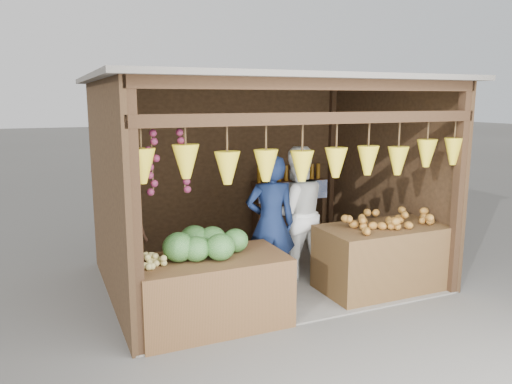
% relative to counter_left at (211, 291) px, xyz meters
% --- Properties ---
extents(ground, '(80.00, 80.00, 0.00)m').
position_rel_counter_left_xyz_m(ground, '(1.11, 1.10, -0.38)').
color(ground, '#514F49').
rests_on(ground, ground).
extents(stall_structure, '(4.30, 3.30, 2.66)m').
position_rel_counter_left_xyz_m(stall_structure, '(1.08, 1.06, 1.29)').
color(stall_structure, slate).
rests_on(stall_structure, ground).
extents(back_shelf, '(1.25, 0.32, 1.32)m').
position_rel_counter_left_xyz_m(back_shelf, '(2.16, 2.38, 0.50)').
color(back_shelf, '#382314').
rests_on(back_shelf, ground).
extents(counter_left, '(1.60, 0.85, 0.75)m').
position_rel_counter_left_xyz_m(counter_left, '(0.00, 0.00, 0.00)').
color(counter_left, '#52371B').
rests_on(counter_left, ground).
extents(counter_right, '(1.57, 0.85, 0.83)m').
position_rel_counter_left_xyz_m(counter_right, '(2.30, 0.10, 0.04)').
color(counter_right, '#473017').
rests_on(counter_right, ground).
extents(stool, '(0.35, 0.35, 0.32)m').
position_rel_counter_left_xyz_m(stool, '(-0.68, 1.26, -0.21)').
color(stool, black).
rests_on(stool, ground).
extents(man_standing, '(0.70, 0.54, 1.73)m').
position_rel_counter_left_xyz_m(man_standing, '(1.01, 0.66, 0.49)').
color(man_standing, '#122046').
rests_on(man_standing, ground).
extents(woman_standing, '(0.92, 0.74, 1.79)m').
position_rel_counter_left_xyz_m(woman_standing, '(1.50, 0.92, 0.52)').
color(woman_standing, white).
rests_on(woman_standing, ground).
extents(vendor_seated, '(0.61, 0.55, 1.05)m').
position_rel_counter_left_xyz_m(vendor_seated, '(-0.68, 1.26, 0.47)').
color(vendor_seated, brown).
rests_on(vendor_seated, stool).
extents(melon_pile, '(1.00, 0.50, 0.32)m').
position_rel_counter_left_xyz_m(melon_pile, '(-0.01, 0.06, 0.54)').
color(melon_pile, '#134916').
rests_on(melon_pile, counter_left).
extents(tanfruit_pile, '(0.34, 0.40, 0.13)m').
position_rel_counter_left_xyz_m(tanfruit_pile, '(-0.59, -0.02, 0.44)').
color(tanfruit_pile, tan).
rests_on(tanfruit_pile, counter_left).
extents(mango_pile, '(1.40, 0.64, 0.22)m').
position_rel_counter_left_xyz_m(mango_pile, '(2.40, 0.10, 0.56)').
color(mango_pile, '#BF3B19').
rests_on(mango_pile, counter_right).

